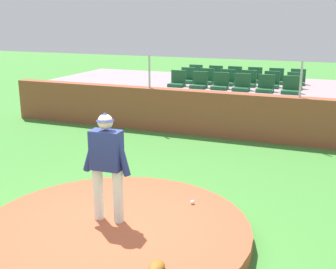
% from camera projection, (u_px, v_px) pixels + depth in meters
% --- Properties ---
extents(ground_plane, '(60.00, 60.00, 0.00)m').
position_uv_depth(ground_plane, '(115.00, 239.00, 6.88)').
color(ground_plane, '#3F8233').
extents(pitchers_mound, '(4.29, 4.29, 0.24)m').
position_uv_depth(pitchers_mound, '(115.00, 232.00, 6.85)').
color(pitchers_mound, '#A95032').
rests_on(pitchers_mound, ground_plane).
extents(pitcher, '(0.82, 0.29, 1.78)m').
position_uv_depth(pitcher, '(107.00, 159.00, 6.74)').
color(pitcher, white).
rests_on(pitcher, pitchers_mound).
extents(baseball, '(0.07, 0.07, 0.07)m').
position_uv_depth(baseball, '(192.00, 202.00, 7.59)').
color(baseball, white).
rests_on(baseball, pitchers_mound).
extents(fielding_glove, '(0.22, 0.31, 0.11)m').
position_uv_depth(fielding_glove, '(157.00, 267.00, 5.59)').
color(fielding_glove, '#8E5519').
rests_on(fielding_glove, pitchers_mound).
extents(brick_barrier, '(14.17, 0.40, 1.30)m').
position_uv_depth(brick_barrier, '(222.00, 115.00, 12.57)').
color(brick_barrier, brown).
rests_on(brick_barrier, ground_plane).
extents(fence_post_left, '(0.06, 0.06, 0.99)m').
position_uv_depth(fence_post_left, '(149.00, 71.00, 13.08)').
color(fence_post_left, silver).
rests_on(fence_post_left, brick_barrier).
extents(fence_post_right, '(0.06, 0.06, 0.99)m').
position_uv_depth(fence_post_right, '(301.00, 79.00, 11.52)').
color(fence_post_right, silver).
rests_on(fence_post_right, brick_barrier).
extents(bleacher_platform, '(13.02, 3.89, 1.23)m').
position_uv_depth(bleacher_platform, '(240.00, 101.00, 14.78)').
color(bleacher_platform, gray).
rests_on(bleacher_platform, ground_plane).
extents(stadium_chair_0, '(0.48, 0.44, 0.50)m').
position_uv_depth(stadium_chair_0, '(177.00, 81.00, 13.96)').
color(stadium_chair_0, '#205C35').
rests_on(stadium_chair_0, bleacher_platform).
extents(stadium_chair_1, '(0.48, 0.44, 0.50)m').
position_uv_depth(stadium_chair_1, '(199.00, 83.00, 13.66)').
color(stadium_chair_1, '#205C35').
rests_on(stadium_chair_1, bleacher_platform).
extents(stadium_chair_2, '(0.48, 0.44, 0.50)m').
position_uv_depth(stadium_chair_2, '(220.00, 84.00, 13.43)').
color(stadium_chair_2, '#205C35').
rests_on(stadium_chair_2, bleacher_platform).
extents(stadium_chair_3, '(0.48, 0.44, 0.50)m').
position_uv_depth(stadium_chair_3, '(242.00, 85.00, 13.17)').
color(stadium_chair_3, '#205C35').
rests_on(stadium_chair_3, bleacher_platform).
extents(stadium_chair_4, '(0.48, 0.44, 0.50)m').
position_uv_depth(stadium_chair_4, '(265.00, 86.00, 12.94)').
color(stadium_chair_4, '#205C35').
rests_on(stadium_chair_4, bleacher_platform).
extents(stadium_chair_5, '(0.48, 0.44, 0.50)m').
position_uv_depth(stadium_chair_5, '(291.00, 88.00, 12.68)').
color(stadium_chair_5, '#205C35').
rests_on(stadium_chair_5, bleacher_platform).
extents(stadium_chair_6, '(0.48, 0.44, 0.50)m').
position_uv_depth(stadium_chair_6, '(187.00, 78.00, 14.71)').
color(stadium_chair_6, '#205C35').
rests_on(stadium_chair_6, bleacher_platform).
extents(stadium_chair_7, '(0.48, 0.44, 0.50)m').
position_uv_depth(stadium_chair_7, '(206.00, 79.00, 14.47)').
color(stadium_chair_7, '#205C35').
rests_on(stadium_chair_7, bleacher_platform).
extents(stadium_chair_8, '(0.48, 0.44, 0.50)m').
position_uv_depth(stadium_chair_8, '(227.00, 80.00, 14.22)').
color(stadium_chair_8, '#205C35').
rests_on(stadium_chair_8, bleacher_platform).
extents(stadium_chair_9, '(0.48, 0.44, 0.50)m').
position_uv_depth(stadium_chair_9, '(248.00, 81.00, 13.97)').
color(stadium_chair_9, '#205C35').
rests_on(stadium_chair_9, bleacher_platform).
extents(stadium_chair_10, '(0.48, 0.44, 0.50)m').
position_uv_depth(stadium_chair_10, '(271.00, 82.00, 13.73)').
color(stadium_chair_10, '#205C35').
rests_on(stadium_chair_10, bleacher_platform).
extents(stadium_chair_11, '(0.48, 0.44, 0.50)m').
position_uv_depth(stadium_chair_11, '(294.00, 84.00, 13.48)').
color(stadium_chair_11, '#205C35').
rests_on(stadium_chair_11, bleacher_platform).
extents(stadium_chair_12, '(0.48, 0.44, 0.50)m').
position_uv_depth(stadium_chair_12, '(195.00, 75.00, 15.55)').
color(stadium_chair_12, '#205C35').
rests_on(stadium_chair_12, bleacher_platform).
extents(stadium_chair_13, '(0.48, 0.44, 0.50)m').
position_uv_depth(stadium_chair_13, '(215.00, 76.00, 15.27)').
color(stadium_chair_13, '#205C35').
rests_on(stadium_chair_13, bleacher_platform).
extents(stadium_chair_14, '(0.48, 0.44, 0.50)m').
position_uv_depth(stadium_chair_14, '(234.00, 77.00, 15.04)').
color(stadium_chair_14, '#205C35').
rests_on(stadium_chair_14, bleacher_platform).
extents(stadium_chair_15, '(0.48, 0.44, 0.50)m').
position_uv_depth(stadium_chair_15, '(254.00, 78.00, 14.80)').
color(stadium_chair_15, '#205C35').
rests_on(stadium_chair_15, bleacher_platform).
extents(stadium_chair_16, '(0.48, 0.44, 0.50)m').
position_uv_depth(stadium_chair_16, '(276.00, 79.00, 14.52)').
color(stadium_chair_16, '#205C35').
rests_on(stadium_chair_16, bleacher_platform).
extents(stadium_chair_17, '(0.48, 0.44, 0.50)m').
position_uv_depth(stadium_chair_17, '(297.00, 80.00, 14.31)').
color(stadium_chair_17, '#205C35').
rests_on(stadium_chair_17, bleacher_platform).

